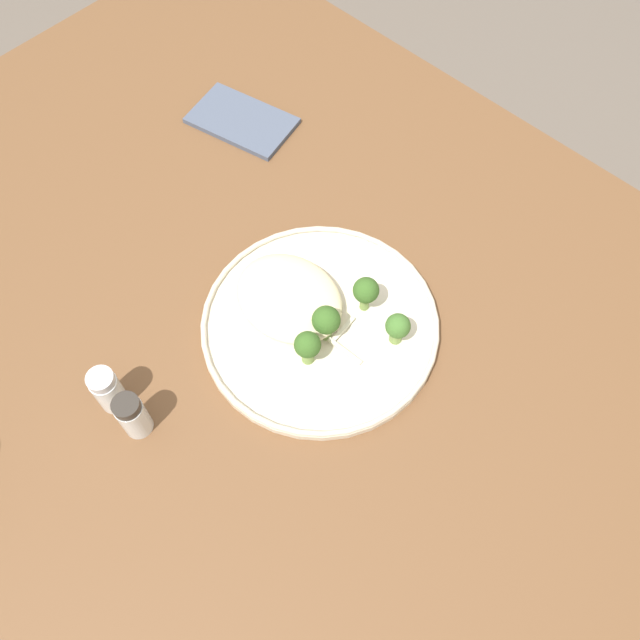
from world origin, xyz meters
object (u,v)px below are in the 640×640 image
Objects in this scene: dinner_plate at (320,325)px; seared_scallop_tiny_bay at (303,306)px; seared_scallop_rear_pale at (257,312)px; broccoli_floret_tall_stalk at (398,327)px; broccoli_floret_front_edge at (326,321)px; seared_scallop_right_edge at (307,287)px; broccoli_floret_beside_noodles at (366,291)px; folded_napkin at (242,121)px; seared_scallop_front_small at (284,314)px; salt_shaker at (108,390)px; pepper_shaker at (133,416)px; broccoli_floret_split_head at (308,346)px.

seared_scallop_tiny_bay reaches higher than dinner_plate.
seared_scallop_rear_pale is 0.51× the size of broccoli_floret_tall_stalk.
seared_scallop_right_edge is at bearing 154.19° from broccoli_floret_front_edge.
broccoli_floret_beside_noodles is (0.02, 0.05, 0.04)m from dinner_plate.
seared_scallop_tiny_bay is 0.51× the size of broccoli_floret_tall_stalk.
broccoli_floret_beside_noodles reaches higher than folded_napkin.
seared_scallop_front_small is 0.17× the size of folded_napkin.
seared_scallop_front_small is at bearing -126.87° from broccoli_floret_beside_noodles.
seared_scallop_tiny_bay is 0.08m from broccoli_floret_beside_noodles.
salt_shaker is (-0.06, -0.26, 0.01)m from seared_scallop_right_edge.
pepper_shaker is (-0.08, -0.23, -0.01)m from broccoli_floret_front_edge.
pepper_shaker reaches higher than seared_scallop_right_edge.
broccoli_floret_front_edge is 0.26m from salt_shaker.
broccoli_floret_tall_stalk reaches higher than seared_scallop_tiny_bay.
broccoli_floret_beside_noodles is 0.06m from broccoli_floret_front_edge.
broccoli_floret_split_head reaches higher than seared_scallop_front_small.
seared_scallop_rear_pale is 0.13m from broccoli_floret_beside_noodles.
seared_scallop_rear_pale is at bearing -147.16° from broccoli_floret_tall_stalk.
seared_scallop_tiny_bay is (0.01, -0.02, -0.00)m from seared_scallop_right_edge.
salt_shaker is at bearing -114.25° from dinner_plate.
seared_scallop_tiny_bay is 0.03m from seared_scallop_front_small.
seared_scallop_front_small is 0.22m from salt_shaker.
broccoli_floret_tall_stalk reaches higher than folded_napkin.
broccoli_floret_tall_stalk is (0.14, 0.09, 0.02)m from seared_scallop_rear_pale.
seared_scallop_tiny_bay is 0.25m from salt_shaker.
broccoli_floret_front_edge is 0.83× the size of salt_shaker.
salt_shaker is (-0.08, -0.23, 0.01)m from seared_scallop_tiny_bay.
broccoli_floret_tall_stalk is at bearing 56.62° from salt_shaker.
broccoli_floret_front_edge is at bearing 71.21° from pepper_shaker.
broccoli_floret_beside_noodles reaches higher than seared_scallop_rear_pale.
broccoli_floret_tall_stalk reaches higher than seared_scallop_rear_pale.
broccoli_floret_front_edge is at bearing 25.93° from seared_scallop_rear_pale.
pepper_shaker reaches higher than seared_scallop_rear_pale.
broccoli_floret_tall_stalk is at bearing 57.90° from broccoli_floret_split_head.
folded_napkin is at bearing 145.45° from seared_scallop_front_small.
broccoli_floret_split_head is 0.80× the size of salt_shaker.
seared_scallop_tiny_bay is 0.45× the size of broccoli_floret_beside_noodles.
seared_scallop_rear_pale is at bearing 90.55° from pepper_shaker.
broccoli_floret_front_edge is at bearing 19.12° from seared_scallop_front_small.
broccoli_floret_tall_stalk is at bearing 40.12° from broccoli_floret_front_edge.
pepper_shaker is (-0.08, -0.29, -0.01)m from broccoli_floret_beside_noodles.
seared_scallop_front_small is at bearing 71.89° from salt_shaker.
broccoli_floret_front_edge reaches higher than seared_scallop_tiny_bay.
seared_scallop_front_small is at bearing -160.88° from broccoli_floret_front_edge.
broccoli_floret_split_head is at bearing -63.07° from dinner_plate.
seared_scallop_rear_pale is at bearing -127.75° from seared_scallop_tiny_bay.
seared_scallop_front_small is 0.37× the size of pepper_shaker.
dinner_plate is 5.42× the size of broccoli_floret_split_head.
seared_scallop_tiny_bay is at bearing -56.03° from seared_scallop_right_edge.
seared_scallop_tiny_bay is 0.99× the size of seared_scallop_front_small.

